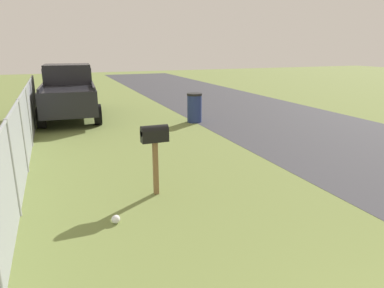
{
  "coord_description": "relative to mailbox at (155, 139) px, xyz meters",
  "views": [
    {
      "loc": [
        -0.19,
        2.91,
        2.79
      ],
      "look_at": [
        5.8,
        0.52,
        0.95
      ],
      "focal_mm": 32.08,
      "sensor_mm": 36.0,
      "label": 1
    }
  ],
  "objects": [
    {
      "name": "mailbox",
      "position": [
        0.0,
        0.0,
        0.0
      ],
      "size": [
        0.22,
        0.51,
        1.38
      ],
      "rotation": [
        0.0,
        0.0,
        -0.0
      ],
      "color": "brown",
      "rests_on": "ground"
    },
    {
      "name": "pickup_truck",
      "position": [
        8.7,
        1.12,
        -0.0
      ],
      "size": [
        5.19,
        2.45,
        2.09
      ],
      "rotation": [
        0.0,
        0.0,
        -0.06
      ],
      "color": "black",
      "rests_on": "ground"
    },
    {
      "name": "trash_bin",
      "position": [
        5.87,
        -3.2,
        -0.55
      ],
      "size": [
        0.57,
        0.57,
        1.1
      ],
      "color": "navy",
      "rests_on": "ground"
    },
    {
      "name": "fence_section",
      "position": [
        2.27,
        2.43,
        -0.19
      ],
      "size": [
        13.84,
        0.07,
        1.69
      ],
      "color": "#9EA3A8",
      "rests_on": "ground"
    },
    {
      "name": "litter_bag_by_mailbox",
      "position": [
        -0.89,
        0.94,
        -1.04
      ],
      "size": [
        0.14,
        0.14,
        0.14
      ],
      "primitive_type": "sphere",
      "color": "silver",
      "rests_on": "ground"
    }
  ]
}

